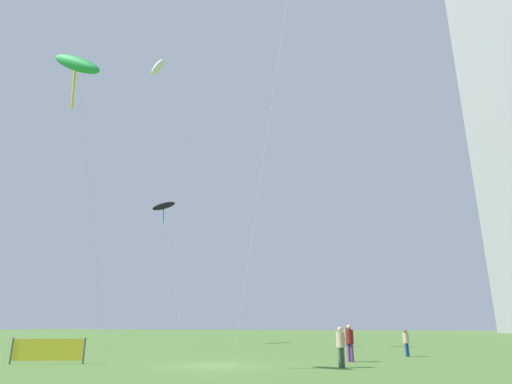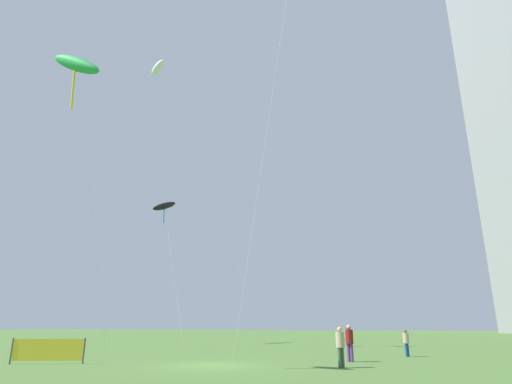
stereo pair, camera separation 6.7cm
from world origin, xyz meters
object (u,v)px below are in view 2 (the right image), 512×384
at_px(person_standing_0, 349,340).
at_px(person_standing_2, 340,344).
at_px(kite_flying_1, 158,68).
at_px(kite_flying_0, 77,65).
at_px(person_standing_3, 406,341).
at_px(distant_highrise_0, 512,143).
at_px(kite_flying_2, 164,206).
at_px(event_banner, 48,350).
at_px(person_standing_1, 347,335).

relative_size(person_standing_0, person_standing_2, 1.05).
distance_m(person_standing_0, kite_flying_1, 31.39).
xyz_separation_m(person_standing_0, kite_flying_0, (-11.49, -8.99, 13.01)).
distance_m(person_standing_0, person_standing_3, 5.60).
bearing_deg(person_standing_3, distant_highrise_0, -161.92).
bearing_deg(kite_flying_0, person_standing_0, 38.06).
xyz_separation_m(kite_flying_1, kite_flying_2, (-3.01, 8.09, -11.62)).
relative_size(kite_flying_2, event_banner, 4.74).
distance_m(distant_highrise_0, event_banner, 121.02).
relative_size(person_standing_0, distant_highrise_0, 0.02).
bearing_deg(person_standing_2, person_standing_0, 37.52).
height_order(kite_flying_1, kite_flying_2, kite_flying_1).
distance_m(person_standing_1, person_standing_2, 19.79).
bearing_deg(person_standing_2, event_banner, 138.78).
distance_m(person_standing_1, kite_flying_1, 30.57).
height_order(person_standing_0, person_standing_1, person_standing_0).
xyz_separation_m(kite_flying_0, kite_flying_2, (-9.16, 25.04, 0.10)).
height_order(person_standing_1, person_standing_3, person_standing_1).
distance_m(kite_flying_0, distant_highrise_0, 118.38).
height_order(person_standing_0, person_standing_3, person_standing_0).
relative_size(distant_highrise_0, event_banner, 29.15).
bearing_deg(person_standing_0, person_standing_1, -58.66).
relative_size(kite_flying_0, kite_flying_1, 0.57).
xyz_separation_m(person_standing_2, kite_flying_2, (-20.58, 19.34, 13.16)).
distance_m(person_standing_3, kite_flying_1, 32.36).
relative_size(person_standing_3, kite_flying_2, 0.10).
relative_size(person_standing_1, kite_flying_1, 0.06).
relative_size(person_standing_1, event_banner, 0.51).
bearing_deg(kite_flying_1, person_standing_0, -24.28).
bearing_deg(person_standing_3, event_banner, -19.87).
height_order(person_standing_1, kite_flying_1, kite_flying_1).
bearing_deg(person_standing_3, kite_flying_2, -77.84).
distance_m(kite_flying_0, event_banner, 13.99).
relative_size(kite_flying_0, distant_highrise_0, 0.16).
bearing_deg(kite_flying_2, person_standing_2, -43.22).
bearing_deg(person_standing_2, distant_highrise_0, 19.01).
relative_size(person_standing_1, kite_flying_0, 0.11).
xyz_separation_m(person_standing_1, kite_flying_0, (-9.57, -25.41, 13.09)).
distance_m(person_standing_2, person_standing_3, 8.62).
bearing_deg(kite_flying_2, person_standing_3, -25.54).
relative_size(person_standing_2, person_standing_3, 1.12).
relative_size(person_standing_3, event_banner, 0.48).
relative_size(person_standing_1, person_standing_2, 0.96).
distance_m(person_standing_2, kite_flying_0, 18.26).
relative_size(person_standing_2, kite_flying_1, 0.06).
height_order(person_standing_2, distant_highrise_0, distant_highrise_0).
bearing_deg(person_standing_1, kite_flying_1, -91.62).
xyz_separation_m(kite_flying_1, event_banner, (3.81, -13.70, -25.13)).
relative_size(person_standing_0, event_banner, 0.56).
bearing_deg(kite_flying_0, event_banner, 125.70).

